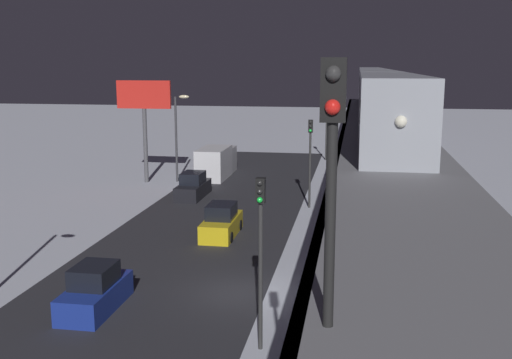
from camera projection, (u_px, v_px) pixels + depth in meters
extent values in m
plane|color=silver|center=(237.00, 293.00, 27.34)|extent=(240.00, 240.00, 0.00)
cube|color=#28282D|center=(150.00, 287.00, 28.02)|extent=(11.00, 87.85, 0.01)
cube|color=slate|center=(393.00, 168.00, 25.10)|extent=(5.00, 87.85, 0.80)
cube|color=#38383D|center=(336.00, 167.00, 25.49)|extent=(0.24, 86.09, 0.80)
cylinder|color=slate|center=(372.00, 139.00, 61.14)|extent=(1.40, 1.40, 5.58)
cylinder|color=slate|center=(376.00, 161.00, 46.96)|extent=(1.40, 1.40, 5.58)
cylinder|color=slate|center=(383.00, 203.00, 32.79)|extent=(1.40, 1.40, 5.58)
cylinder|color=slate|center=(402.00, 309.00, 18.62)|extent=(1.40, 1.40, 5.58)
cube|color=#999EA8|center=(389.00, 108.00, 30.32)|extent=(2.90, 18.00, 3.40)
cube|color=black|center=(389.00, 100.00, 30.25)|extent=(2.94, 16.20, 0.90)
cube|color=#999EA8|center=(378.00, 92.00, 48.33)|extent=(2.90, 18.00, 3.40)
cube|color=black|center=(378.00, 87.00, 48.25)|extent=(2.94, 16.20, 0.90)
cube|color=#999EA8|center=(373.00, 84.00, 66.33)|extent=(2.90, 18.00, 3.40)
cube|color=black|center=(373.00, 80.00, 66.26)|extent=(2.94, 16.20, 0.90)
cube|color=#999EA8|center=(370.00, 80.00, 84.34)|extent=(2.90, 18.00, 3.40)
cube|color=black|center=(370.00, 77.00, 84.26)|extent=(2.94, 16.20, 0.90)
sphere|color=white|center=(401.00, 122.00, 21.53)|extent=(0.44, 0.44, 0.44)
cylinder|color=black|center=(330.00, 224.00, 8.77)|extent=(0.16, 0.16, 3.20)
cube|color=black|center=(333.00, 90.00, 8.40)|extent=(0.36, 0.28, 0.90)
sphere|color=#333333|center=(333.00, 74.00, 8.21)|extent=(0.22, 0.22, 0.22)
sphere|color=red|center=(333.00, 107.00, 8.29)|extent=(0.22, 0.22, 0.22)
cube|color=gold|center=(222.00, 227.00, 36.39)|extent=(1.80, 4.46, 1.10)
cube|color=black|center=(221.00, 211.00, 36.20)|extent=(1.58, 2.14, 0.87)
cylinder|color=black|center=(213.00, 224.00, 37.91)|extent=(0.20, 0.64, 0.64)
cylinder|color=black|center=(240.00, 225.00, 37.63)|extent=(0.20, 0.64, 0.64)
cylinder|color=black|center=(202.00, 236.00, 35.24)|extent=(0.20, 0.64, 0.64)
cylinder|color=black|center=(231.00, 237.00, 34.96)|extent=(0.20, 0.64, 0.64)
cube|color=black|center=(193.00, 190.00, 46.94)|extent=(1.80, 4.80, 1.10)
cube|color=black|center=(193.00, 178.00, 46.76)|extent=(1.58, 2.30, 0.87)
cube|color=navy|center=(95.00, 297.00, 25.40)|extent=(1.80, 4.16, 1.10)
cube|color=black|center=(94.00, 275.00, 25.21)|extent=(1.58, 2.00, 0.87)
cube|color=#B2B2B7|center=(223.00, 159.00, 58.09)|extent=(2.30, 2.20, 2.40)
cube|color=silver|center=(214.00, 163.00, 54.38)|extent=(2.40, 5.00, 2.80)
cylinder|color=#2D2D2D|center=(260.00, 278.00, 21.46)|extent=(0.16, 0.16, 5.50)
cube|color=black|center=(261.00, 191.00, 20.85)|extent=(0.32, 0.32, 0.90)
sphere|color=black|center=(260.00, 183.00, 20.62)|extent=(0.20, 0.20, 0.20)
sphere|color=black|center=(260.00, 192.00, 20.68)|extent=(0.20, 0.20, 0.20)
sphere|color=#19E53F|center=(260.00, 200.00, 20.73)|extent=(0.20, 0.20, 0.20)
cylinder|color=#2D2D2D|center=(310.00, 170.00, 43.02)|extent=(0.16, 0.16, 5.50)
cube|color=black|center=(311.00, 126.00, 42.41)|extent=(0.32, 0.32, 0.90)
sphere|color=black|center=(310.00, 122.00, 42.18)|extent=(0.20, 0.20, 0.20)
sphere|color=black|center=(310.00, 126.00, 42.24)|extent=(0.20, 0.20, 0.20)
sphere|color=#19E53F|center=(310.00, 131.00, 42.30)|extent=(0.20, 0.20, 0.20)
cylinder|color=#2D2D2D|center=(326.00, 135.00, 64.58)|extent=(0.16, 0.16, 5.50)
cube|color=black|center=(327.00, 105.00, 63.98)|extent=(0.32, 0.32, 0.90)
sphere|color=black|center=(327.00, 102.00, 63.74)|extent=(0.20, 0.20, 0.20)
sphere|color=yellow|center=(327.00, 105.00, 63.80)|extent=(0.20, 0.20, 0.20)
sphere|color=black|center=(327.00, 108.00, 63.86)|extent=(0.20, 0.20, 0.20)
cylinder|color=#4C4C51|center=(145.00, 146.00, 52.29)|extent=(0.36, 0.36, 6.50)
cube|color=red|center=(144.00, 95.00, 51.45)|extent=(4.80, 0.30, 2.40)
cylinder|color=#38383D|center=(176.00, 140.00, 52.54)|extent=(0.20, 0.20, 7.50)
ellipsoid|color=#F4E5B2|center=(184.00, 97.00, 51.70)|extent=(0.90, 0.44, 0.30)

